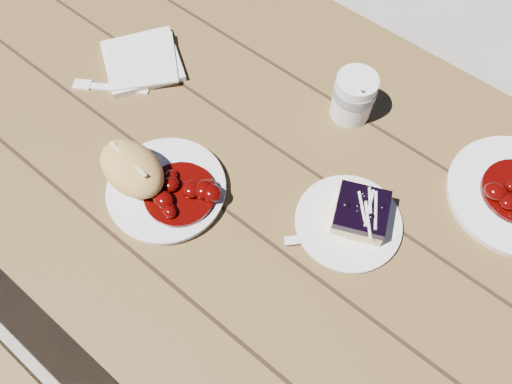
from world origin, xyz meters
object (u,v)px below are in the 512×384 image
Objects in this scene: main_plate at (167,190)px; dessert_plate at (348,223)px; blueberry_cake at (361,213)px; coffee_cup at (354,97)px; bread_roll at (132,169)px; picnic_table at (215,188)px.

dessert_plate is (0.29, 0.15, -0.00)m from main_plate.
coffee_cup is at bearing 103.69° from blueberry_cake.
bread_roll is at bearing -175.69° from blueberry_cake.
bread_roll is 0.39m from dessert_plate.
coffee_cup is at bearing 60.83° from bread_roll.
dessert_plate is 1.84× the size of coffee_cup.
coffee_cup reaches higher than blueberry_cake.
bread_roll is at bearing -153.28° from dessert_plate.
bread_roll reaches higher than dessert_plate.
main_plate is 1.53× the size of bread_roll.
picnic_table is 14.75× the size of bread_roll.
dessert_plate is at bearing -147.37° from blueberry_cake.
dessert_plate is at bearing -56.65° from coffee_cup.
bread_roll is 1.39× the size of coffee_cup.
main_plate is 0.34m from blueberry_cake.
blueberry_cake is 0.24m from coffee_cup.
bread_roll is (-0.05, -0.02, 0.04)m from main_plate.
picnic_table is at bearing -173.54° from dessert_plate.
bread_roll is (-0.05, -0.14, 0.21)m from picnic_table.
picnic_table is 0.36m from coffee_cup.
main_plate reaches higher than picnic_table.
main_plate is 0.39m from coffee_cup.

